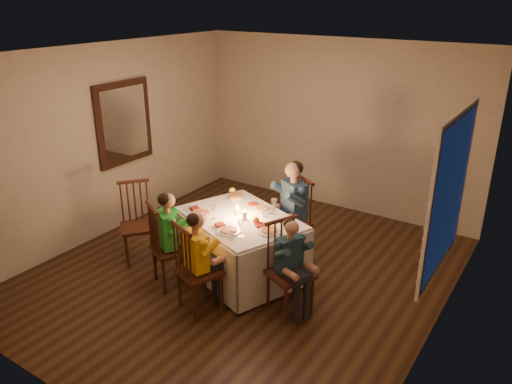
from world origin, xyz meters
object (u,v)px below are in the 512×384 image
Objects in this scene: chair_near_right at (201,307)px; adult at (290,253)px; child_green at (174,283)px; child_yellow at (201,307)px; chair_end at (289,311)px; serving_bowl at (235,198)px; chair_near_left at (174,283)px; chair_adult at (290,253)px; chair_extra at (141,259)px; child_teal at (289,311)px; dining_table at (240,233)px.

adult is (0.21, 1.59, 0.00)m from chair_near_right.
child_green reaches higher than child_yellow.
serving_bowl is at bearing 83.68° from chair_end.
chair_near_left is at bearing -100.28° from serving_bowl.
chair_near_right is at bearing -170.36° from child_green.
chair_adult and chair_near_left have the same top height.
child_green is (0.74, -0.20, 0.00)m from chair_extra.
serving_bowl reaches higher than child_teal.
chair_near_left is at bearing -88.86° from chair_adult.
chair_extra is (-1.32, 0.40, 0.00)m from chair_near_right.
dining_table is 1.53× the size of child_yellow.
chair_end is 0.00m from child_teal.
child_teal is (0.88, -0.35, -0.54)m from dining_table.
chair_end is 1.63m from serving_bowl.
child_green is (-0.79, -1.39, 0.00)m from adult.
chair_near_right is at bearing -65.26° from dining_table.
child_green is at bearing -100.28° from serving_bowl.
chair_end is (1.42, 0.28, 0.00)m from chair_near_left.
chair_near_right is 1.61m from adult.
child_green is at bearing 125.69° from child_teal.
chair_near_right is at bearing -68.51° from chair_extra.
child_teal is at bearing -155.51° from chair_end.
chair_adult is 0.95× the size of child_teal.
child_green is at bearing -109.00° from dining_table.
chair_adult is at bearing 53.88° from chair_end.
child_teal is (0.63, -1.11, 0.00)m from adult.
chair_near_right is at bearing -71.93° from serving_bowl.
chair_near_right is 4.58× the size of serving_bowl.
child_teal reaches higher than chair_extra.
dining_table is 7.70× the size of serving_bowl.
chair_near_right is (0.58, -0.20, 0.00)m from chair_near_left.
child_yellow is (0.58, -0.20, 0.00)m from child_green.
chair_near_right is 0.96m from child_teal.
chair_end is at bearing 24.49° from child_teal.
adult is 1.27m from child_teal.
child_teal is at bearing 0.01° from dining_table.
adult reaches higher than chair_adult.
chair_extra is at bearing 13.61° from chair_near_left.
serving_bowl is (0.18, 1.02, 0.78)m from child_green.
dining_table is 0.98m from child_green.
chair_adult is at bearing 0.00° from adult.
serving_bowl is at bearing 83.68° from child_teal.
chair_extra is (-1.28, -0.42, -0.54)m from dining_table.
chair_end is at bearing -30.80° from serving_bowl.
dining_table is 0.98m from chair_near_left.
chair_near_right is 1.50m from serving_bowl.
child_yellow is at bearing 144.51° from chair_end.
chair_extra is (-1.53, -1.19, 0.00)m from chair_adult.
child_yellow is (0.58, -0.20, 0.00)m from chair_near_left.
dining_table reaches higher than chair_extra.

